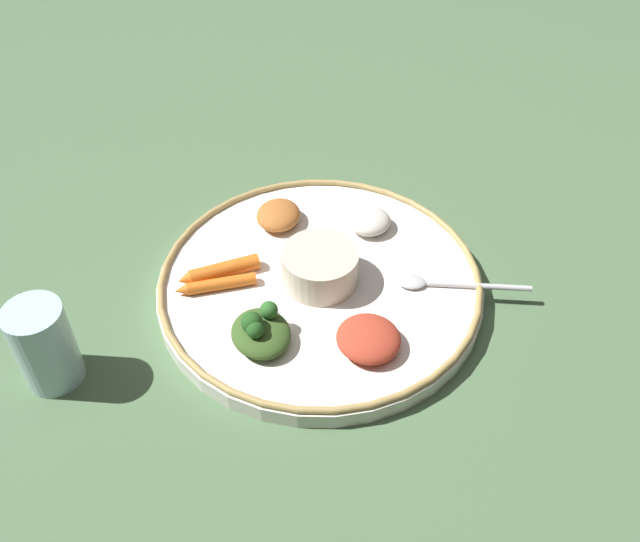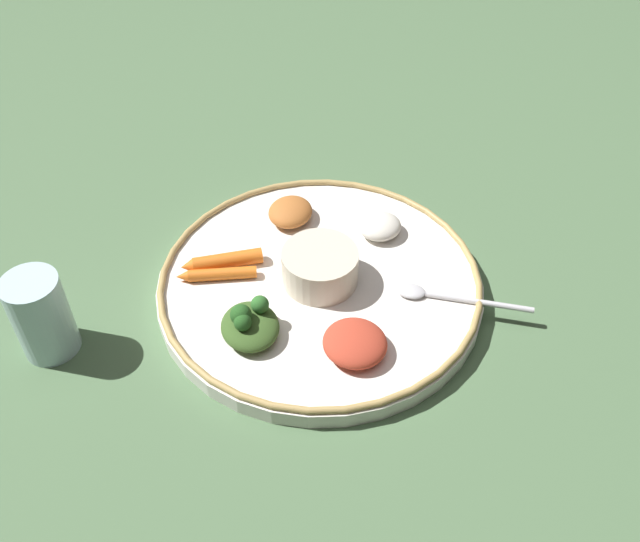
% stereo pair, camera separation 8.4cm
% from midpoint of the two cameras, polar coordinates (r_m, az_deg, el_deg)
% --- Properties ---
extents(ground_plane, '(2.40, 2.40, 0.00)m').
position_cam_midpoint_polar(ground_plane, '(0.86, 2.78, -1.84)').
color(ground_plane, '#4C6B47').
extents(platter, '(0.39, 0.39, 0.02)m').
position_cam_midpoint_polar(platter, '(0.85, 2.80, -1.36)').
color(platter, white).
rests_on(platter, ground_plane).
extents(platter_rim, '(0.39, 0.39, 0.01)m').
position_cam_midpoint_polar(platter_rim, '(0.84, 2.83, -0.72)').
color(platter_rim, tan).
rests_on(platter_rim, platter).
extents(center_bowl, '(0.09, 0.09, 0.04)m').
position_cam_midpoint_polar(center_bowl, '(0.83, 2.88, 0.29)').
color(center_bowl, beige).
rests_on(center_bowl, platter).
extents(spoon, '(0.14, 0.10, 0.01)m').
position_cam_midpoint_polar(spoon, '(0.84, 12.69, -2.14)').
color(spoon, silver).
rests_on(spoon, platter).
extents(greens_pile, '(0.07, 0.08, 0.04)m').
position_cam_midpoint_polar(greens_pile, '(0.78, -2.69, -4.48)').
color(greens_pile, '#385623').
rests_on(greens_pile, platter).
extents(carrot_near_spoon, '(0.10, 0.03, 0.02)m').
position_cam_midpoint_polar(carrot_near_spoon, '(0.86, -5.17, 0.68)').
color(carrot_near_spoon, orange).
rests_on(carrot_near_spoon, platter).
extents(carrot_outer, '(0.10, 0.04, 0.01)m').
position_cam_midpoint_polar(carrot_outer, '(0.85, -5.57, -0.40)').
color(carrot_outer, orange).
rests_on(carrot_outer, platter).
extents(mound_berbere_red, '(0.09, 0.09, 0.03)m').
position_cam_midpoint_polar(mound_berbere_red, '(0.77, 5.84, -6.06)').
color(mound_berbere_red, '#B73D28').
rests_on(mound_berbere_red, platter).
extents(mound_chickpea, '(0.08, 0.08, 0.03)m').
position_cam_midpoint_polar(mound_chickpea, '(0.92, 0.32, 4.74)').
color(mound_chickpea, '#B2662D').
rests_on(mound_chickpea, platter).
extents(mound_rice_white, '(0.06, 0.06, 0.02)m').
position_cam_midpoint_polar(mound_rice_white, '(0.91, 7.53, 3.50)').
color(mound_rice_white, silver).
rests_on(mound_rice_white, platter).
extents(drinking_glass, '(0.06, 0.06, 0.10)m').
position_cam_midpoint_polar(drinking_glass, '(0.81, -18.90, -3.93)').
color(drinking_glass, silver).
rests_on(drinking_glass, ground_plane).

